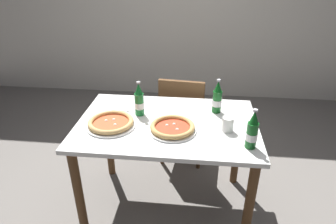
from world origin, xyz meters
name	(u,v)px	position (x,y,z in m)	size (l,w,h in m)	color
ground_plane	(167,205)	(0.00, 0.00, 0.00)	(8.00, 8.00, 0.00)	slate
dining_table_main	(167,136)	(0.00, 0.00, 0.64)	(1.20, 0.80, 0.75)	silver
chair_behind_table	(183,115)	(0.07, 0.61, 0.48)	(0.44, 0.44, 0.85)	brown
pizza_margherita_near	(111,123)	(-0.36, -0.09, 0.77)	(0.32, 0.32, 0.04)	white
pizza_marinara_far	(172,128)	(0.05, -0.10, 0.77)	(0.31, 0.31, 0.04)	white
beer_bottle_left	(139,101)	(-0.20, 0.09, 0.85)	(0.07, 0.07, 0.25)	#196B2D
beer_bottle_center	(217,99)	(0.33, 0.19, 0.85)	(0.07, 0.07, 0.25)	#14591E
beer_bottle_right	(252,132)	(0.51, -0.24, 0.85)	(0.07, 0.07, 0.25)	#14591E
napkin_with_cutlery	(128,106)	(-0.32, 0.21, 0.75)	(0.20, 0.20, 0.01)	white
paper_cup	(228,124)	(0.39, -0.07, 0.80)	(0.07, 0.07, 0.10)	white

